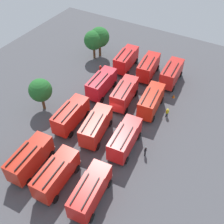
{
  "coord_description": "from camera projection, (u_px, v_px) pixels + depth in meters",
  "views": [
    {
      "loc": [
        -26.8,
        -15.46,
        30.91
      ],
      "look_at": [
        0.0,
        0.0,
        1.4
      ],
      "focal_mm": 43.51,
      "sensor_mm": 36.0,
      "label": 1
    }
  ],
  "objects": [
    {
      "name": "fire_truck_10",
      "position": [
        101.0,
        83.0,
        46.87
      ],
      "size": [
        7.31,
        3.05,
        3.88
      ],
      "rotation": [
        0.0,
        0.0,
        0.05
      ],
      "color": "red",
      "rests_on": "ground"
    },
    {
      "name": "fire_truck_11",
      "position": [
        126.0,
        59.0,
        52.37
      ],
      "size": [
        7.38,
        3.26,
        3.88
      ],
      "rotation": [
        0.0,
        0.0,
        0.09
      ],
      "color": "red",
      "rests_on": "ground"
    },
    {
      "name": "fire_truck_9",
      "position": [
        71.0,
        115.0,
        41.2
      ],
      "size": [
        7.33,
        3.11,
        3.88
      ],
      "rotation": [
        0.0,
        0.0,
        0.06
      ],
      "color": "red",
      "rests_on": "ground"
    },
    {
      "name": "fire_truck_6",
      "position": [
        124.0,
        93.0,
        44.96
      ],
      "size": [
        7.44,
        3.44,
        3.88
      ],
      "rotation": [
        0.0,
        0.0,
        0.12
      ],
      "color": "red",
      "rests_on": "ground"
    },
    {
      "name": "ground_plane",
      "position": [
        112.0,
        118.0,
        43.72
      ],
      "size": [
        64.03,
        64.03,
        0.0
      ],
      "primitive_type": "plane",
      "color": "#4C4C51"
    },
    {
      "name": "firefighter_3",
      "position": [
        167.0,
        112.0,
        43.42
      ],
      "size": [
        0.47,
        0.47,
        1.62
      ],
      "rotation": [
        0.0,
        0.0,
        3.93
      ],
      "color": "black",
      "rests_on": "ground"
    },
    {
      "name": "fire_truck_5",
      "position": [
        96.0,
        126.0,
        39.58
      ],
      "size": [
        7.49,
        3.66,
        3.88
      ],
      "rotation": [
        0.0,
        0.0,
        0.16
      ],
      "color": "red",
      "rests_on": "ground"
    },
    {
      "name": "fire_truck_8",
      "position": [
        30.0,
        158.0,
        35.37
      ],
      "size": [
        7.34,
        3.13,
        3.88
      ],
      "rotation": [
        0.0,
        0.0,
        0.06
      ],
      "color": "red",
      "rests_on": "ground"
    },
    {
      "name": "firefighter_1",
      "position": [
        100.0,
        69.0,
        52.09
      ],
      "size": [
        0.47,
        0.47,
        1.69
      ],
      "rotation": [
        0.0,
        0.0,
        0.79
      ],
      "color": "black",
      "rests_on": "ground"
    },
    {
      "name": "fire_truck_4",
      "position": [
        56.0,
        174.0,
        33.63
      ],
      "size": [
        7.31,
        3.05,
        3.88
      ],
      "rotation": [
        0.0,
        0.0,
        0.05
      ],
      "color": "red",
      "rests_on": "ground"
    },
    {
      "name": "traffic_cone_0",
      "position": [
        92.0,
        82.0,
        50.1
      ],
      "size": [
        0.44,
        0.44,
        0.63
      ],
      "primitive_type": "cone",
      "color": "#F2600C",
      "rests_on": "ground"
    },
    {
      "name": "tree_1",
      "position": [
        40.0,
        90.0,
        42.74
      ],
      "size": [
        3.73,
        3.73,
        5.78
      ],
      "color": "brown",
      "rests_on": "ground"
    },
    {
      "name": "fire_truck_0",
      "position": [
        90.0,
        191.0,
        31.93
      ],
      "size": [
        7.41,
        3.35,
        3.88
      ],
      "rotation": [
        0.0,
        0.0,
        0.1
      ],
      "color": "red",
      "rests_on": "ground"
    },
    {
      "name": "tree_3",
      "position": [
        99.0,
        37.0,
        54.49
      ],
      "size": [
        4.02,
        4.02,
        6.23
      ],
      "color": "brown",
      "rests_on": "ground"
    },
    {
      "name": "fire_truck_3",
      "position": [
        172.0,
        73.0,
        49.08
      ],
      "size": [
        7.33,
        3.1,
        3.88
      ],
      "rotation": [
        0.0,
        0.0,
        0.06
      ],
      "color": "red",
      "rests_on": "ground"
    },
    {
      "name": "firefighter_2",
      "position": [
        145.0,
        150.0,
        37.71
      ],
      "size": [
        0.45,
        0.3,
        1.78
      ],
      "rotation": [
        0.0,
        0.0,
        4.86
      ],
      "color": "black",
      "rests_on": "ground"
    },
    {
      "name": "fire_truck_1",
      "position": [
        125.0,
        138.0,
        37.79
      ],
      "size": [
        7.38,
        3.26,
        3.88
      ],
      "rotation": [
        0.0,
        0.0,
        0.09
      ],
      "color": "red",
      "rests_on": "ground"
    },
    {
      "name": "tree_2",
      "position": [
        94.0,
        40.0,
        53.92
      ],
      "size": [
        3.86,
        3.86,
        5.98
      ],
      "color": "brown",
      "rests_on": "ground"
    },
    {
      "name": "traffic_cone_1",
      "position": [
        174.0,
        96.0,
        47.21
      ],
      "size": [
        0.47,
        0.47,
        0.68
      ],
      "primitive_type": "cone",
      "color": "#F2600C",
      "rests_on": "ground"
    },
    {
      "name": "fire_truck_7",
      "position": [
        148.0,
        67.0,
        50.52
      ],
      "size": [
        7.43,
        3.41,
        3.88
      ],
      "rotation": [
        0.0,
        0.0,
        0.11
      ],
      "color": "red",
      "rests_on": "ground"
    },
    {
      "name": "firefighter_0",
      "position": [
        155.0,
        58.0,
        55.02
      ],
      "size": [
        0.46,
        0.47,
        1.62
      ],
      "rotation": [
        0.0,
        0.0,
        0.74
      ],
      "color": "black",
      "rests_on": "ground"
    },
    {
      "name": "fire_truck_2",
      "position": [
        151.0,
        101.0,
        43.58
      ],
      "size": [
        7.41,
        3.35,
        3.88
      ],
      "rotation": [
        0.0,
        0.0,
        0.1
      ],
      "color": "red",
      "rests_on": "ground"
    }
  ]
}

